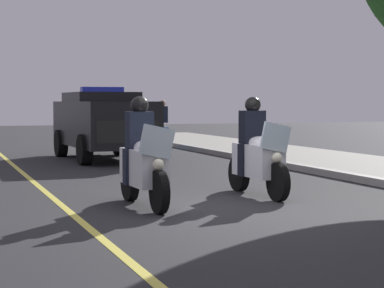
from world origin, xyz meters
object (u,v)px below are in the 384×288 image
(police_suv, at_px, (103,122))
(cyclist_background, at_px, (163,125))
(police_motorcycle_lead_right, at_px, (257,156))
(police_motorcycle_lead_left, at_px, (143,162))

(police_suv, bearing_deg, cyclist_background, 140.12)
(police_suv, bearing_deg, police_motorcycle_lead_right, 5.31)
(cyclist_background, bearing_deg, police_suv, -39.88)
(cyclist_background, bearing_deg, police_motorcycle_lead_left, -18.49)
(police_suv, xyz_separation_m, cyclist_background, (-3.33, 2.79, -0.22))
(cyclist_background, bearing_deg, police_motorcycle_lead_right, -9.43)
(police_motorcycle_lead_right, bearing_deg, cyclist_background, 170.57)
(police_motorcycle_lead_right, height_order, cyclist_background, police_motorcycle_lead_right)
(police_motorcycle_lead_left, height_order, cyclist_background, police_motorcycle_lead_left)
(police_motorcycle_lead_right, distance_m, cyclist_background, 12.11)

